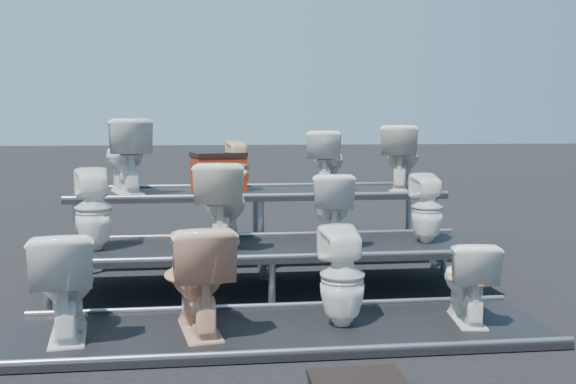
{
  "coord_description": "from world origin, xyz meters",
  "views": [
    {
      "loc": [
        -0.53,
        -6.17,
        1.68
      ],
      "look_at": [
        0.22,
        0.1,
        0.98
      ],
      "focal_mm": 40.0,
      "sensor_mm": 36.0,
      "label": 1
    }
  ],
  "objects": [
    {
      "name": "ground",
      "position": [
        0.0,
        0.0,
        0.0
      ],
      "size": [
        80.0,
        80.0,
        0.0
      ],
      "primitive_type": "plane",
      "color": "black",
      "rests_on": "ground"
    },
    {
      "name": "tier_front",
      "position": [
        0.0,
        -1.3,
        0.03
      ],
      "size": [
        4.2,
        1.2,
        0.06
      ],
      "primitive_type": "cube",
      "color": "black",
      "rests_on": "ground"
    },
    {
      "name": "tier_mid",
      "position": [
        0.0,
        0.0,
        0.23
      ],
      "size": [
        4.2,
        1.2,
        0.46
      ],
      "primitive_type": "cube",
      "color": "black",
      "rests_on": "ground"
    },
    {
      "name": "tier_back",
      "position": [
        0.0,
        1.3,
        0.43
      ],
      "size": [
        4.2,
        1.2,
        0.86
      ],
      "primitive_type": "cube",
      "color": "black",
      "rests_on": "ground"
    },
    {
      "name": "toilet_0",
      "position": [
        -1.64,
        -1.3,
        0.47
      ],
      "size": [
        0.57,
        0.86,
        0.81
      ],
      "primitive_type": "imported",
      "rotation": [
        0.0,
        0.0,
        3.29
      ],
      "color": "white",
      "rests_on": "tier_front"
    },
    {
      "name": "toilet_1",
      "position": [
        -0.65,
        -1.3,
        0.48
      ],
      "size": [
        0.61,
        0.9,
        0.85
      ],
      "primitive_type": "imported",
      "rotation": [
        0.0,
        0.0,
        3.32
      ],
      "color": "#E8B18F",
      "rests_on": "tier_front"
    },
    {
      "name": "toilet_2",
      "position": [
        0.48,
        -1.3,
        0.46
      ],
      "size": [
        0.39,
        0.4,
        0.79
      ],
      "primitive_type": "imported",
      "rotation": [
        0.0,
        0.0,
        3.23
      ],
      "color": "white",
      "rests_on": "tier_front"
    },
    {
      "name": "toilet_3",
      "position": [
        1.51,
        -1.3,
        0.4
      ],
      "size": [
        0.46,
        0.7,
        0.67
      ],
      "primitive_type": "imported",
      "rotation": [
        0.0,
        0.0,
        3.01
      ],
      "color": "white",
      "rests_on": "tier_front"
    },
    {
      "name": "toilet_4",
      "position": [
        -1.65,
        0.0,
        0.85
      ],
      "size": [
        0.43,
        0.44,
        0.78
      ],
      "primitive_type": "imported",
      "rotation": [
        0.0,
        0.0,
        3.4
      ],
      "color": "white",
      "rests_on": "tier_mid"
    },
    {
      "name": "toilet_5",
      "position": [
        -0.43,
        0.0,
        0.88
      ],
      "size": [
        0.57,
        0.87,
        0.84
      ],
      "primitive_type": "imported",
      "rotation": [
        0.0,
        0.0,
        3.01
      ],
      "color": "silver",
      "rests_on": "tier_mid"
    },
    {
      "name": "toilet_6",
      "position": [
        0.64,
        0.0,
        0.82
      ],
      "size": [
        0.47,
        0.74,
        0.72
      ],
      "primitive_type": "imported",
      "rotation": [
        0.0,
        0.0,
        3.04
      ],
      "color": "white",
      "rests_on": "tier_mid"
    },
    {
      "name": "toilet_7",
      "position": [
        1.61,
        0.0,
        0.81
      ],
      "size": [
        0.34,
        0.34,
        0.7
      ],
      "primitive_type": "imported",
      "rotation": [
        0.0,
        0.0,
        3.22
      ],
      "color": "white",
      "rests_on": "tier_mid"
    },
    {
      "name": "toilet_8",
      "position": [
        -1.51,
        1.3,
        1.28
      ],
      "size": [
        0.71,
        0.93,
        0.84
      ],
      "primitive_type": "imported",
      "rotation": [
        0.0,
        0.0,
        3.46
      ],
      "color": "white",
      "rests_on": "tier_back"
    },
    {
      "name": "toilet_9",
      "position": [
        -0.23,
        1.3,
        1.16
      ],
      "size": [
        0.32,
        0.32,
        0.6
      ],
      "primitive_type": "imported",
      "rotation": [
        0.0,
        0.0,
        3.34
      ],
      "color": "beige",
      "rests_on": "tier_back"
    },
    {
      "name": "toilet_10",
      "position": [
        0.83,
        1.3,
        1.21
      ],
      "size": [
        0.6,
        0.78,
        0.71
      ],
      "primitive_type": "imported",
      "rotation": [
        0.0,
        0.0,
        2.82
      ],
      "color": "white",
      "rests_on": "tier_back"
    },
    {
      "name": "toilet_11",
      "position": [
        1.73,
        1.3,
        1.25
      ],
      "size": [
        0.68,
        0.86,
        0.77
      ],
      "primitive_type": "imported",
      "rotation": [
        0.0,
        0.0,
        2.76
      ],
      "color": "silver",
      "rests_on": "tier_back"
    },
    {
      "name": "red_crate",
      "position": [
        -0.46,
        1.35,
        1.06
      ],
      "size": [
        0.66,
        0.58,
        0.41
      ],
      "primitive_type": "cube",
      "rotation": [
        0.0,
        0.0,
        0.25
      ],
      "color": "maroon",
      "rests_on": "tier_back"
    }
  ]
}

